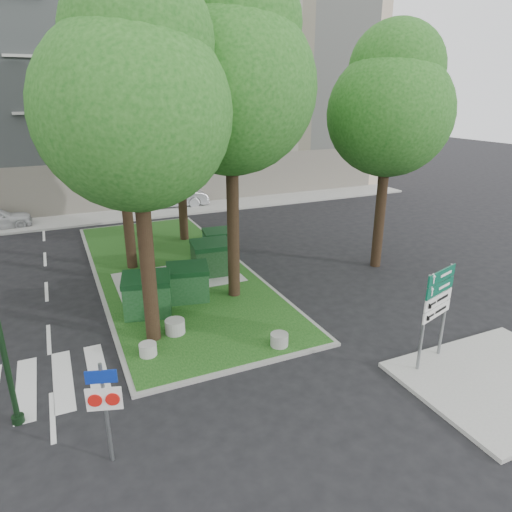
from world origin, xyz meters
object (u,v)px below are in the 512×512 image
dumpster_d (218,242)px  car_silver (172,196)px  tree_median_mid (118,102)px  tree_median_near_left (136,93)px  dumpster_c (211,258)px  tree_street_right (391,101)px  bollard_mid (175,327)px  traffic_sign_pole (105,400)px  dumpster_a (147,295)px  dumpster_b (188,283)px  bollard_left (148,349)px  tree_median_near_right (232,71)px  directional_sign (437,302)px  bollard_right (279,340)px  litter_bin (214,240)px  tree_median_far (177,69)px

dumpster_d → car_silver: car_silver is taller
tree_median_mid → dumpster_d: bearing=-0.2°
tree_median_near_left → dumpster_d: 10.26m
dumpster_c → tree_street_right: bearing=-9.5°
bollard_mid → traffic_sign_pole: 5.35m
dumpster_a → dumpster_b: dumpster_a is taller
tree_median_near_left → bollard_left: size_ratio=20.74×
bollard_left → car_silver: bearing=73.3°
dumpster_c → dumpster_d: 2.51m
tree_street_right → dumpster_d: size_ratio=7.20×
tree_median_near_right → dumpster_a: size_ratio=6.28×
tree_median_near_left → dumpster_a: size_ratio=5.77×
bollard_left → tree_median_mid: bearing=82.8°
tree_street_right → directional_sign: (-3.74, -7.06, -5.00)m
bollard_right → litter_bin: size_ratio=0.81×
tree_median_far → bollard_mid: size_ratio=19.07×
bollard_right → car_silver: size_ratio=0.11×
dumpster_c → tree_median_near_left: bearing=-124.0°
dumpster_d → litter_bin: size_ratio=2.11×
dumpster_a → dumpster_d: dumpster_a is taller
bollard_right → car_silver: (1.64, 19.00, 0.47)m
bollard_mid → litter_bin: 8.69m
dumpster_d → tree_median_far: bearing=108.4°
bollard_mid → car_silver: bearing=75.8°
dumpster_d → bollard_right: size_ratio=2.59×
dumpster_d → traffic_sign_pole: traffic_sign_pole is taller
dumpster_d → car_silver: 10.47m
bollard_right → litter_bin: litter_bin is taller
tree_street_right → directional_sign: 9.43m
dumpster_a → bollard_mid: dumpster_a is taller
tree_median_near_right → dumpster_d: (0.91, 4.49, -7.28)m
dumpster_a → car_silver: dumpster_a is taller
tree_median_near_right → bollard_right: size_ratio=21.22×
dumpster_a → dumpster_b: (1.60, 0.58, -0.05)m
dumpster_a → bollard_left: bearing=-88.0°
dumpster_b → bollard_left: 3.87m
tree_median_near_right → dumpster_a: bearing=-173.8°
tree_median_far → tree_street_right: bearing=-45.8°
tree_median_near_left → dumpster_c: (3.31, 4.24, -6.49)m
dumpster_a → dumpster_c: size_ratio=1.10×
bollard_mid → directional_sign: 7.82m
tree_median_near_right → dumpster_d: tree_median_near_right is taller
tree_street_right → dumpster_d: bearing=146.8°
tree_median_near_left → litter_bin: size_ratio=15.86×
dumpster_a → dumpster_d: (4.30, 4.85, -0.12)m
tree_street_right → bollard_right: (-7.23, -4.56, -6.67)m
tree_median_near_left → traffic_sign_pole: (-1.96, -4.56, -5.80)m
tree_street_right → bollard_right: size_ratio=18.63×
bollard_left → directional_sign: size_ratio=0.18×
tree_median_near_right → tree_median_near_left: bearing=-150.3°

